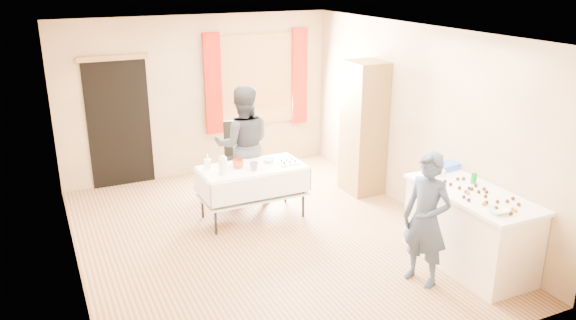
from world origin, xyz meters
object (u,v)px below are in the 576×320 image
party_table (252,187)px  girl (426,220)px  woman (243,145)px  chair (240,169)px  cabinet (364,128)px  counter (470,228)px

party_table → girl: size_ratio=0.96×
girl → woman: size_ratio=0.86×
chair → girl: girl is taller
cabinet → chair: size_ratio=1.90×
chair → girl: bearing=-64.6°
cabinet → chair: 2.01m
chair → woman: woman is taller
counter → chair: 3.70m
chair → girl: 3.57m
party_table → girl: (1.08, -2.34, 0.30)m
cabinet → girl: (-0.82, -2.57, -0.26)m
party_table → woman: bearing=79.2°
counter → woman: woman is taller
counter → woman: (-1.68, 2.88, 0.41)m
cabinet → woman: cabinet is taller
cabinet → woman: 1.83m
chair → woman: 0.73m
counter → woman: size_ratio=0.92×
party_table → chair: chair is taller
girl → counter: bearing=76.0°
chair → girl: (0.85, -3.44, 0.43)m
counter → woman: bearing=120.3°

